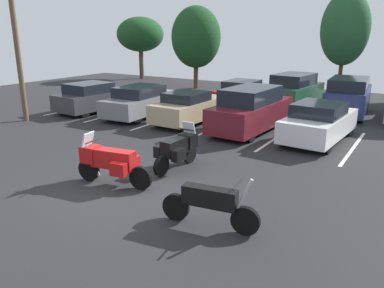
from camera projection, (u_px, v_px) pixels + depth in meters
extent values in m
cube|color=#262628|center=(120.00, 189.00, 10.56)|extent=(44.00, 44.00, 0.10)
cylinder|color=black|center=(89.00, 170.00, 10.94)|extent=(0.67, 0.23, 0.66)
cylinder|color=black|center=(141.00, 178.00, 10.32)|extent=(0.67, 0.23, 0.66)
cube|color=#A51414|center=(113.00, 159.00, 10.51)|extent=(1.32, 0.59, 0.52)
cylinder|color=#B2B2B7|center=(91.00, 156.00, 10.78)|extent=(0.51, 0.15, 1.13)
cylinder|color=black|center=(92.00, 141.00, 10.62)|extent=(0.14, 0.62, 0.04)
cube|color=#A51414|center=(91.00, 154.00, 10.77)|extent=(0.51, 0.53, 0.47)
cube|color=#B2C1CC|center=(88.00, 139.00, 10.66)|extent=(0.23, 0.46, 0.39)
cube|color=#A51414|center=(119.00, 169.00, 10.11)|extent=(0.47, 0.31, 0.36)
cube|color=#A51414|center=(132.00, 162.00, 10.70)|extent=(0.47, 0.31, 0.36)
cylinder|color=black|center=(245.00, 221.00, 8.02)|extent=(0.65, 0.21, 0.63)
cylinder|color=black|center=(176.00, 207.00, 8.65)|extent=(0.65, 0.21, 0.63)
cube|color=black|center=(210.00, 197.00, 8.22)|extent=(1.25, 0.46, 0.43)
cylinder|color=#B2B2B7|center=(241.00, 202.00, 7.95)|extent=(0.51, 0.14, 1.11)
cylinder|color=black|center=(238.00, 184.00, 7.87)|extent=(0.12, 0.62, 0.04)
cylinder|color=black|center=(190.00, 154.00, 12.45)|extent=(0.15, 0.62, 0.61)
cylinder|color=black|center=(161.00, 166.00, 11.31)|extent=(0.15, 0.62, 0.61)
cube|color=black|center=(176.00, 146.00, 11.76)|extent=(0.47, 1.11, 0.49)
cylinder|color=#B2B2B7|center=(188.00, 143.00, 12.24)|extent=(0.10, 0.50, 1.09)
cylinder|color=black|center=(186.00, 129.00, 12.05)|extent=(0.62, 0.07, 0.04)
cube|color=black|center=(188.00, 140.00, 12.24)|extent=(0.51, 0.47, 0.44)
cube|color=#B2C1CC|center=(189.00, 127.00, 12.16)|extent=(0.45, 0.19, 0.39)
cube|color=black|center=(161.00, 151.00, 11.73)|extent=(0.26, 0.45, 0.36)
cube|color=black|center=(179.00, 155.00, 11.35)|extent=(0.26, 0.45, 0.36)
cube|color=silver|center=(80.00, 108.00, 21.49)|extent=(0.12, 4.90, 0.01)
cube|color=silver|center=(119.00, 113.00, 20.02)|extent=(0.12, 4.90, 0.01)
cube|color=silver|center=(164.00, 120.00, 18.55)|extent=(0.12, 4.90, 0.01)
cube|color=silver|center=(216.00, 127.00, 17.09)|extent=(0.12, 4.90, 0.01)
cube|color=silver|center=(278.00, 136.00, 15.62)|extent=(0.12, 4.90, 0.01)
cube|color=silver|center=(354.00, 147.00, 14.15)|extent=(0.12, 4.90, 0.01)
cube|color=#38383D|center=(96.00, 99.00, 20.53)|extent=(2.20, 4.45, 0.83)
cube|color=black|center=(89.00, 88.00, 20.01)|extent=(1.90, 2.20, 0.51)
cylinder|color=black|center=(106.00, 100.00, 22.23)|extent=(0.26, 0.63, 0.62)
cylinder|color=black|center=(127.00, 103.00, 21.31)|extent=(0.26, 0.63, 0.62)
cylinder|color=black|center=(64.00, 108.00, 19.93)|extent=(0.26, 0.63, 0.62)
cylinder|color=black|center=(85.00, 111.00, 19.00)|extent=(0.26, 0.63, 0.62)
cube|color=slate|center=(143.00, 103.00, 19.32)|extent=(2.13, 4.91, 0.82)
cube|color=black|center=(139.00, 91.00, 18.91)|extent=(1.84, 2.45, 0.50)
cylinder|color=black|center=(149.00, 103.00, 21.14)|extent=(0.26, 0.70, 0.69)
cylinder|color=black|center=(173.00, 105.00, 20.42)|extent=(0.26, 0.70, 0.69)
cylinder|color=black|center=(110.00, 113.00, 18.39)|extent=(0.26, 0.70, 0.69)
cylinder|color=black|center=(137.00, 117.00, 17.66)|extent=(0.26, 0.70, 0.69)
cube|color=tan|center=(190.00, 109.00, 17.85)|extent=(1.87, 4.30, 0.83)
cube|color=black|center=(186.00, 97.00, 17.43)|extent=(1.67, 1.85, 0.42)
cylinder|color=black|center=(193.00, 108.00, 19.49)|extent=(0.24, 0.72, 0.71)
cylinder|color=black|center=(219.00, 112.00, 18.69)|extent=(0.24, 0.72, 0.71)
cylinder|color=black|center=(158.00, 119.00, 17.16)|extent=(0.24, 0.72, 0.71)
cylinder|color=black|center=(186.00, 123.00, 16.37)|extent=(0.24, 0.72, 0.71)
cube|color=maroon|center=(251.00, 114.00, 16.38)|extent=(2.07, 4.98, 1.02)
cube|color=black|center=(251.00, 95.00, 16.04)|extent=(1.82, 2.93, 0.66)
cylinder|color=black|center=(252.00, 114.00, 18.23)|extent=(0.25, 0.65, 0.64)
cylinder|color=black|center=(283.00, 119.00, 17.37)|extent=(0.25, 0.65, 0.64)
cylinder|color=black|center=(215.00, 128.00, 15.60)|extent=(0.25, 0.65, 0.64)
cylinder|color=black|center=(250.00, 134.00, 14.75)|extent=(0.25, 0.65, 0.64)
cube|color=white|center=(319.00, 125.00, 14.87)|extent=(2.10, 4.42, 0.81)
cube|color=black|center=(319.00, 109.00, 14.53)|extent=(1.81, 2.09, 0.49)
cylinder|color=black|center=(311.00, 122.00, 16.53)|extent=(0.26, 0.72, 0.71)
cylinder|color=black|center=(349.00, 127.00, 15.65)|extent=(0.26, 0.72, 0.71)
cylinder|color=black|center=(285.00, 137.00, 14.25)|extent=(0.26, 0.72, 0.71)
cylinder|color=black|center=(327.00, 144.00, 13.37)|extent=(0.26, 0.72, 0.71)
cube|color=maroon|center=(243.00, 94.00, 22.43)|extent=(1.85, 4.67, 0.78)
cube|color=black|center=(242.00, 84.00, 22.06)|extent=(1.69, 2.10, 0.43)
cylinder|color=black|center=(242.00, 94.00, 24.20)|extent=(0.22, 0.62, 0.62)
cylinder|color=black|center=(265.00, 96.00, 23.41)|extent=(0.22, 0.62, 0.62)
cylinder|color=black|center=(219.00, 102.00, 21.61)|extent=(0.22, 0.62, 0.62)
cylinder|color=black|center=(244.00, 104.00, 20.83)|extent=(0.22, 0.62, 0.62)
cube|color=#235638|center=(295.00, 94.00, 21.30)|extent=(2.23, 4.40, 1.07)
cube|color=black|center=(294.00, 80.00, 20.89)|extent=(1.93, 2.77, 0.63)
cylinder|color=black|center=(291.00, 97.00, 22.98)|extent=(0.28, 0.69, 0.67)
cylinder|color=black|center=(317.00, 100.00, 22.06)|extent=(0.28, 0.69, 0.67)
cylinder|color=black|center=(270.00, 104.00, 20.78)|extent=(0.28, 0.69, 0.67)
cylinder|color=black|center=(297.00, 107.00, 19.86)|extent=(0.28, 0.69, 0.67)
cube|color=navy|center=(348.00, 99.00, 19.49)|extent=(2.21, 4.76, 1.14)
cube|color=black|center=(349.00, 84.00, 18.90)|extent=(1.92, 2.99, 0.56)
cylinder|color=black|center=(335.00, 102.00, 21.31)|extent=(0.27, 0.71, 0.70)
cylinder|color=black|center=(366.00, 104.00, 20.61)|extent=(0.27, 0.71, 0.70)
cylinder|color=black|center=(326.00, 112.00, 18.63)|extent=(0.27, 0.71, 0.70)
cylinder|color=black|center=(361.00, 115.00, 17.93)|extent=(0.27, 0.71, 0.70)
cylinder|color=brown|center=(15.00, 33.00, 17.25)|extent=(0.24, 0.24, 8.11)
cylinder|color=#4C3823|center=(339.00, 82.00, 23.98)|extent=(0.25, 0.25, 2.10)
ellipsoid|color=#23512D|center=(345.00, 29.00, 23.06)|extent=(2.89, 2.89, 4.38)
cylinder|color=#4C3823|center=(141.00, 65.00, 34.43)|extent=(0.40, 0.40, 2.38)
ellipsoid|color=#19421E|center=(140.00, 34.00, 33.66)|extent=(4.14, 4.14, 3.00)
cylinder|color=#4C3823|center=(196.00, 78.00, 28.65)|extent=(0.34, 0.34, 1.52)
ellipsoid|color=#19421E|center=(196.00, 37.00, 27.81)|extent=(3.61, 3.61, 4.41)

